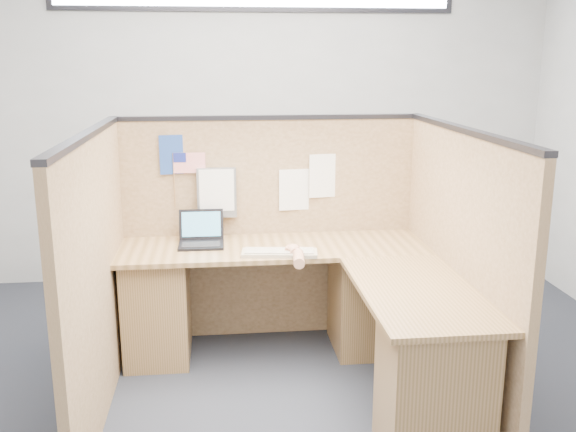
{
  "coord_description": "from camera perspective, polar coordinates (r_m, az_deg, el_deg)",
  "views": [
    {
      "loc": [
        -0.34,
        -3.24,
        1.89
      ],
      "look_at": [
        0.07,
        0.5,
        0.97
      ],
      "focal_mm": 40.0,
      "sensor_mm": 36.0,
      "label": 1
    }
  ],
  "objects": [
    {
      "name": "american_flag",
      "position": [
        4.25,
        -9.08,
        4.5
      ],
      "size": [
        0.21,
        0.01,
        0.36
      ],
      "color": "olive",
      "rests_on": "cubicle_partitions"
    },
    {
      "name": "l_desk",
      "position": [
        3.86,
        2.0,
        -9.01
      ],
      "size": [
        1.95,
        1.75,
        0.73
      ],
      "color": "brown",
      "rests_on": "floor"
    },
    {
      "name": "blue_poster",
      "position": [
        4.26,
        -10.07,
        5.39
      ],
      "size": [
        0.19,
        0.03,
        0.26
      ],
      "primitive_type": "cube",
      "rotation": [
        0.0,
        0.0,
        0.14
      ],
      "color": "navy",
      "rests_on": "cubicle_partitions"
    },
    {
      "name": "wall_back",
      "position": [
        5.52,
        -2.8,
        8.71
      ],
      "size": [
        5.0,
        0.0,
        5.0
      ],
      "primitive_type": "plane",
      "rotation": [
        1.57,
        0.0,
        0.0
      ],
      "color": "#A7AAAC",
      "rests_on": "floor"
    },
    {
      "name": "file_holder",
      "position": [
        4.27,
        -6.35,
        2.1
      ],
      "size": [
        0.26,
        0.05,
        0.33
      ],
      "color": "slate",
      "rests_on": "cubicle_partitions"
    },
    {
      "name": "wall_front",
      "position": [
        1.15,
        11.73,
        -11.82
      ],
      "size": [
        5.0,
        0.0,
        5.0
      ],
      "primitive_type": "plane",
      "rotation": [
        -1.57,
        0.0,
        0.0
      ],
      "color": "#A7AAAC",
      "rests_on": "floor"
    },
    {
      "name": "cubicle_partitions",
      "position": [
        3.85,
        -0.97,
        -3.16
      ],
      "size": [
        2.06,
        1.83,
        1.53
      ],
      "color": "brown",
      "rests_on": "floor"
    },
    {
      "name": "keyboard",
      "position": [
        3.9,
        -0.76,
        -3.27
      ],
      "size": [
        0.47,
        0.21,
        0.03
      ],
      "rotation": [
        0.0,
        0.0,
        -0.13
      ],
      "color": "tan",
      "rests_on": "l_desk"
    },
    {
      "name": "mouse",
      "position": [
        3.91,
        0.43,
        -3.16
      ],
      "size": [
        0.1,
        0.07,
        0.04
      ],
      "primitive_type": "ellipsoid",
      "rotation": [
        0.0,
        0.0,
        -0.12
      ],
      "color": "silver",
      "rests_on": "l_desk"
    },
    {
      "name": "laptop",
      "position": [
        4.16,
        -7.73,
        -1.79
      ],
      "size": [
        0.29,
        0.27,
        0.21
      ],
      "rotation": [
        0.0,
        0.0,
        -0.01
      ],
      "color": "black",
      "rests_on": "l_desk"
    },
    {
      "name": "floor",
      "position": [
        3.77,
        -0.29,
        -16.34
      ],
      "size": [
        5.0,
        5.0,
        0.0
      ],
      "primitive_type": "plane",
      "color": "black",
      "rests_on": "ground"
    },
    {
      "name": "hand_forearm",
      "position": [
        3.79,
        0.79,
        -3.5
      ],
      "size": [
        0.1,
        0.34,
        0.07
      ],
      "color": "tan",
      "rests_on": "l_desk"
    },
    {
      "name": "paper_right",
      "position": [
        4.32,
        0.64,
        2.35
      ],
      "size": [
        0.22,
        0.02,
        0.28
      ],
      "primitive_type": "cube",
      "rotation": [
        0.0,
        0.0,
        0.09
      ],
      "color": "white",
      "rests_on": "cubicle_partitions"
    },
    {
      "name": "paper_left",
      "position": [
        4.34,
        3.39,
        3.59
      ],
      "size": [
        0.23,
        0.03,
        0.29
      ],
      "primitive_type": "cube",
      "rotation": [
        0.0,
        0.0,
        0.12
      ],
      "color": "white",
      "rests_on": "cubicle_partitions"
    }
  ]
}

